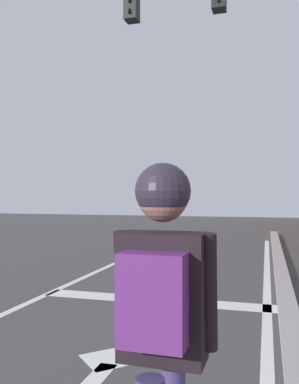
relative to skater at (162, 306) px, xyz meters
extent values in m
cube|color=silver|center=(0.42, 2.31, -1.07)|extent=(0.12, 20.00, 0.01)
cube|color=silver|center=(-1.12, 4.07, -1.07)|extent=(3.37, 0.40, 0.01)
cube|color=silver|center=(-0.95, 1.97, -1.07)|extent=(0.71, 0.71, 0.01)
cube|color=#A19696|center=(0.67, 2.31, -1.00)|extent=(0.24, 24.00, 0.14)
cube|color=black|center=(0.00, 0.02, 0.04)|extent=(0.36, 0.19, 0.53)
cylinder|color=black|center=(-0.18, 0.05, 0.06)|extent=(0.07, 0.13, 0.49)
cylinder|color=black|center=(0.19, 0.04, 0.06)|extent=(0.07, 0.11, 0.48)
sphere|color=#8F6152|center=(0.00, 0.02, 0.45)|extent=(0.21, 0.21, 0.21)
sphere|color=#2B2430|center=(0.00, 0.02, 0.47)|extent=(0.23, 0.23, 0.23)
cube|color=#5D266F|center=(0.00, -0.12, 0.06)|extent=(0.26, 0.15, 0.36)
cylinder|color=black|center=(-0.38, 5.42, 3.79)|extent=(0.02, 0.10, 0.10)
cube|color=black|center=(-1.99, 5.57, 3.99)|extent=(0.24, 0.28, 0.64)
cylinder|color=#3C3106|center=(-1.99, 5.42, 3.99)|extent=(0.02, 0.10, 0.10)
cylinder|color=black|center=(-1.99, 5.42, 3.79)|extent=(0.02, 0.10, 0.10)
camera|label=1|loc=(0.41, -1.63, 0.46)|focal=38.45mm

